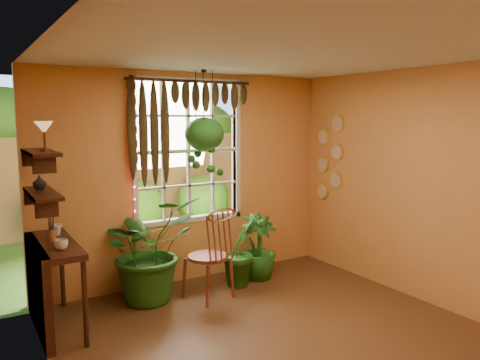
# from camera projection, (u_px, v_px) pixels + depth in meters

# --- Properties ---
(floor) EXTENTS (4.50, 4.50, 0.00)m
(floor) POSITION_uv_depth(u_px,v_px,m) (295.00, 349.00, 4.34)
(floor) COLOR #533517
(floor) RESTS_ON ground
(ceiling) EXTENTS (4.50, 4.50, 0.00)m
(ceiling) POSITION_uv_depth(u_px,v_px,m) (300.00, 50.00, 3.97)
(ceiling) COLOR silver
(ceiling) RESTS_ON wall_back
(wall_back) EXTENTS (4.00, 0.00, 4.00)m
(wall_back) POSITION_uv_depth(u_px,v_px,m) (190.00, 178.00, 6.06)
(wall_back) COLOR #D78949
(wall_back) RESTS_ON floor
(wall_left) EXTENTS (0.00, 4.50, 4.50)m
(wall_left) POSITION_uv_depth(u_px,v_px,m) (61.00, 236.00, 3.13)
(wall_left) COLOR #D78949
(wall_left) RESTS_ON floor
(wall_right) EXTENTS (0.00, 4.50, 4.50)m
(wall_right) POSITION_uv_depth(u_px,v_px,m) (440.00, 188.00, 5.18)
(wall_right) COLOR #D78949
(wall_right) RESTS_ON floor
(window) EXTENTS (1.52, 0.10, 1.86)m
(window) POSITION_uv_depth(u_px,v_px,m) (188.00, 151.00, 6.04)
(window) COLOR silver
(window) RESTS_ON wall_back
(valance_vine) EXTENTS (1.70, 0.12, 1.10)m
(valance_vine) POSITION_uv_depth(u_px,v_px,m) (185.00, 106.00, 5.82)
(valance_vine) COLOR #341B0E
(valance_vine) RESTS_ON window
(string_lights) EXTENTS (0.03, 0.03, 1.54)m
(string_lights) POSITION_uv_depth(u_px,v_px,m) (133.00, 150.00, 5.57)
(string_lights) COLOR #FF2633
(string_lights) RESTS_ON window
(wall_plates) EXTENTS (0.04, 0.32, 1.10)m
(wall_plates) POSITION_uv_depth(u_px,v_px,m) (329.00, 158.00, 6.66)
(wall_plates) COLOR #FCEACE
(wall_plates) RESTS_ON wall_right
(counter_ledge) EXTENTS (0.40, 1.20, 0.90)m
(counter_ledge) POSITION_uv_depth(u_px,v_px,m) (44.00, 278.00, 4.64)
(counter_ledge) COLOR #341B0E
(counter_ledge) RESTS_ON floor
(shelf_lower) EXTENTS (0.25, 0.90, 0.04)m
(shelf_lower) POSITION_uv_depth(u_px,v_px,m) (43.00, 193.00, 4.54)
(shelf_lower) COLOR #341B0E
(shelf_lower) RESTS_ON wall_left
(shelf_upper) EXTENTS (0.25, 0.90, 0.04)m
(shelf_upper) POSITION_uv_depth(u_px,v_px,m) (40.00, 152.00, 4.49)
(shelf_upper) COLOR #341B0E
(shelf_upper) RESTS_ON wall_left
(backyard) EXTENTS (14.00, 10.00, 12.00)m
(backyard) POSITION_uv_depth(u_px,v_px,m) (109.00, 157.00, 10.11)
(backyard) COLOR #235117
(backyard) RESTS_ON ground
(windsor_chair) EXTENTS (0.59, 0.61, 1.27)m
(windsor_chair) POSITION_uv_depth(u_px,v_px,m) (210.00, 268.00, 5.51)
(windsor_chair) COLOR maroon
(windsor_chair) RESTS_ON floor
(potted_plant_left) EXTENTS (1.31, 1.20, 1.23)m
(potted_plant_left) POSITION_uv_depth(u_px,v_px,m) (149.00, 249.00, 5.43)
(potted_plant_left) COLOR #154512
(potted_plant_left) RESTS_ON floor
(potted_plant_mid) EXTENTS (0.61, 0.55, 0.90)m
(potted_plant_mid) POSITION_uv_depth(u_px,v_px,m) (240.00, 250.00, 5.95)
(potted_plant_mid) COLOR #154512
(potted_plant_mid) RESTS_ON floor
(potted_plant_right) EXTENTS (0.49, 0.49, 0.86)m
(potted_plant_right) POSITION_uv_depth(u_px,v_px,m) (258.00, 247.00, 6.19)
(potted_plant_right) COLOR #154512
(potted_plant_right) RESTS_ON floor
(hanging_basket) EXTENTS (0.48, 0.48, 1.31)m
(hanging_basket) POSITION_uv_depth(u_px,v_px,m) (204.00, 136.00, 5.69)
(hanging_basket) COLOR black
(hanging_basket) RESTS_ON ceiling
(cup_a) EXTENTS (0.13, 0.13, 0.10)m
(cup_a) POSITION_uv_depth(u_px,v_px,m) (61.00, 244.00, 4.39)
(cup_a) COLOR silver
(cup_a) RESTS_ON counter_ledge
(cup_b) EXTENTS (0.14, 0.14, 0.11)m
(cup_b) POSITION_uv_depth(u_px,v_px,m) (56.00, 230.00, 4.93)
(cup_b) COLOR beige
(cup_b) RESTS_ON counter_ledge
(brush_jar) EXTENTS (0.09, 0.09, 0.33)m
(brush_jar) POSITION_uv_depth(u_px,v_px,m) (51.00, 228.00, 4.70)
(brush_jar) COLOR brown
(brush_jar) RESTS_ON counter_ledge
(shelf_vase) EXTENTS (0.14, 0.14, 0.14)m
(shelf_vase) POSITION_uv_depth(u_px,v_px,m) (40.00, 182.00, 4.69)
(shelf_vase) COLOR #B2AD99
(shelf_vase) RESTS_ON shelf_lower
(tiffany_lamp) EXTENTS (0.17, 0.17, 0.28)m
(tiffany_lamp) POSITION_uv_depth(u_px,v_px,m) (44.00, 129.00, 4.29)
(tiffany_lamp) COLOR #552F18
(tiffany_lamp) RESTS_ON shelf_upper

